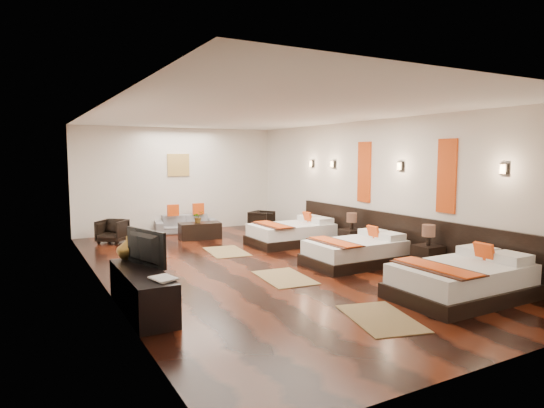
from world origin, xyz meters
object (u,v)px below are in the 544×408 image
tv (140,248)px  nightstand_a (428,255)px  bed_mid (356,252)px  bed_far (292,233)px  sofa (186,224)px  table_plant (198,217)px  book (154,281)px  figurine (128,248)px  nightstand_b (351,237)px  bed_near (463,280)px  tv_console (142,291)px  coffee_table (200,231)px  armchair_right (262,221)px  armchair_left (112,231)px

tv → nightstand_a: bearing=-116.0°
bed_mid → nightstand_a: nightstand_a is taller
bed_far → sofa: bearing=120.7°
sofa → table_plant: size_ratio=5.56×
book → figurine: size_ratio=1.00×
nightstand_b → figurine: (-4.94, -1.02, 0.43)m
book → bed_near: bearing=-14.0°
bed_mid → tv_console: size_ratio=1.04×
bed_far → book: bearing=-138.8°
nightstand_b → table_plant: size_ratio=2.83×
coffee_table → bed_far: bearing=-46.2°
bed_near → armchair_right: 6.83m
nightstand_b → bed_near: bearing=-102.2°
book → armchair_right: bearing=52.1°
bed_far → book: size_ratio=5.67×
nightstand_a → bed_mid: bearing=125.5°
nightstand_a → book: size_ratio=2.49×
figurine → armchair_left: 4.51m
bed_far → table_plant: bearing=134.8°
nightstand_b → figurine: figurine is taller
bed_far → armchair_right: bearing=81.7°
bed_mid → table_plant: bed_mid is taller
bed_mid → armchair_right: (0.31, 4.43, 0.03)m
tv_console → sofa: size_ratio=1.11×
bed_mid → sofa: size_ratio=1.16×
bed_near → bed_far: 4.71m
book → table_plant: table_plant is taller
sofa → armchair_left: 2.08m
bed_mid → bed_far: (0.00, 2.32, 0.01)m
bed_mid → sofa: bearing=107.9°
bed_near → figurine: 4.89m
figurine → sofa: bearing=63.0°
book → armchair_right: book is taller
tv_console → table_plant: (2.51, 4.73, 0.27)m
tv_console → coffee_table: tv_console is taller
bed_near → tv: size_ratio=2.33×
bed_far → armchair_right: bed_far is taller
tv_console → armchair_left: (0.56, 5.24, 0.00)m
nightstand_a → armchair_left: 7.09m
sofa → figurine: bearing=-106.3°
bed_far → nightstand_a: bearing=-77.5°
sofa → armchair_right: armchair_right is taller
bed_mid → book: 4.42m
sofa → coffee_table: bearing=-79.3°
tv → book: (-0.05, -0.86, -0.24)m
coffee_table → book: bearing=-115.4°
nightstand_b → figurine: 5.07m
bed_far → figurine: 4.78m
armchair_left → bed_near: bearing=-22.3°
armchair_left → armchair_right: (3.94, -0.09, -0.01)m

